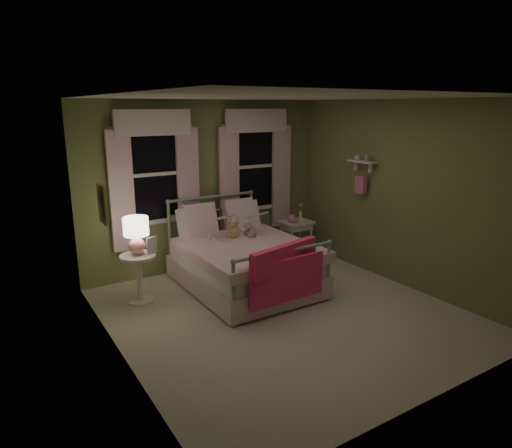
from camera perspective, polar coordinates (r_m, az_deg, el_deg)
room_shell at (r=5.38m, az=3.73°, el=1.59°), size 4.20×4.20×4.20m
bed at (r=6.45m, az=-1.65°, el=-4.64°), size 1.58×2.04×1.18m
pink_throw at (r=5.56m, az=3.72°, el=-5.38°), size 1.10×0.34×0.71m
child_left at (r=6.53m, az=-5.67°, el=0.26°), size 0.26×0.18×0.66m
child_right at (r=6.78m, az=-1.44°, el=1.05°), size 0.40×0.34×0.70m
book_left at (r=6.30m, az=-4.67°, el=0.33°), size 0.20×0.12×0.26m
book_right at (r=6.58m, az=-0.33°, el=0.61°), size 0.22×0.16×0.26m
teddy_bear at (r=6.55m, az=-2.84°, el=-0.63°), size 0.24×0.20×0.32m
nightstand_left at (r=6.13m, az=-14.43°, el=-5.79°), size 0.46×0.46×0.65m
table_lamp at (r=5.97m, az=-14.75°, el=-0.96°), size 0.32×0.32×0.48m
book_nightstand at (r=6.01m, az=-13.43°, el=-3.73°), size 0.22×0.26×0.02m
nightstand_right at (r=7.62m, az=5.06°, el=-0.38°), size 0.50×0.40×0.64m
pink_toy at (r=7.52m, az=4.50°, el=0.67°), size 0.14×0.19×0.14m
bud_vase at (r=7.67m, az=5.60°, el=1.55°), size 0.06×0.06×0.28m
window_left at (r=6.72m, az=-12.53°, el=6.66°), size 1.34×0.13×1.96m
window_right at (r=7.45m, az=-0.04°, el=7.74°), size 1.34×0.13×1.96m
wall_shelf at (r=7.08m, az=13.03°, el=6.21°), size 0.15×0.50×0.60m
framed_picture at (r=5.08m, az=-18.63°, el=2.39°), size 0.03×0.32×0.42m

